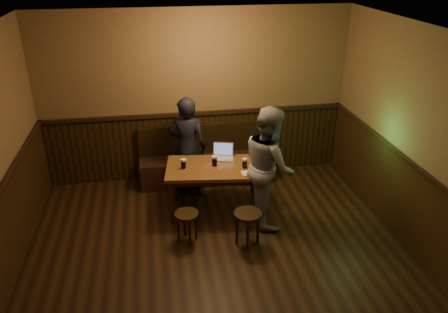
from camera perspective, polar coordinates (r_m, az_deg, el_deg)
room at (r=4.71m, az=0.21°, el=-4.86°), size 5.04×6.04×2.84m
bench at (r=7.34m, az=-2.34°, el=-0.87°), size 2.20×0.50×0.95m
pub_table at (r=6.32m, az=-1.21°, el=-2.10°), size 1.48×0.97×0.75m
stool_left at (r=5.85m, az=-4.88°, el=-8.10°), size 0.38×0.38×0.43m
stool_right at (r=5.75m, az=3.11°, el=-8.16°), size 0.43×0.43×0.49m
pint_left at (r=6.21m, az=-5.33°, el=-0.96°), size 0.10×0.10×0.15m
pint_mid at (r=6.25m, az=-1.25°, el=-0.60°), size 0.10×0.10×0.16m
pint_right at (r=6.21m, az=2.71°, el=-0.89°), size 0.10×0.10×0.15m
laptop at (r=6.52m, az=-0.14°, el=0.32°), size 0.36×0.31×0.22m
menu at (r=6.12m, az=3.33°, el=-2.10°), size 0.23×0.16×0.00m
person_suit at (r=6.73m, az=-4.79°, el=1.19°), size 0.67×0.53×1.62m
person_grey at (r=6.07m, az=5.89°, el=-1.21°), size 0.68×0.86×1.72m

